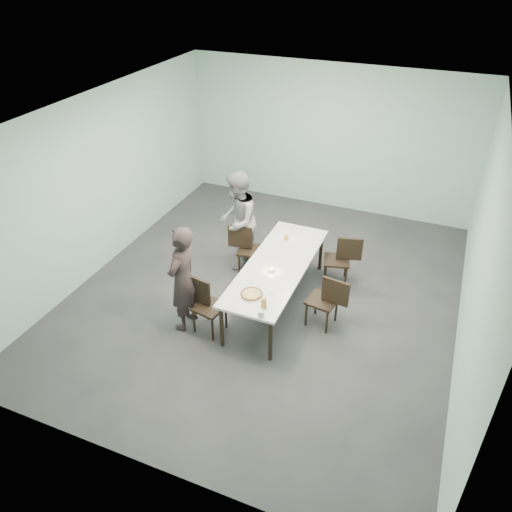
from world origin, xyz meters
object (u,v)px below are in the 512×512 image
at_px(diner_near, 183,279).
at_px(beer_glass, 264,303).
at_px(chair_near_left, 205,301).
at_px(amber_tumbler, 286,238).
at_px(chair_far_left, 246,246).
at_px(pizza, 251,294).
at_px(tealight, 271,270).
at_px(chair_near_right, 328,298).
at_px(side_plate, 272,288).
at_px(chair_far_right, 342,257).
at_px(table, 277,268).
at_px(water_tumbler, 261,314).
at_px(diner_far, 237,221).

height_order(diner_near, beer_glass, diner_near).
xyz_separation_m(chair_near_left, amber_tumbler, (0.65, 1.71, 0.29)).
distance_m(chair_far_left, diner_near, 1.73).
height_order(pizza, tealight, tealight).
bearing_deg(diner_near, chair_near_left, 98.15).
bearing_deg(chair_near_right, side_plate, 37.94).
height_order(chair_far_right, tealight, chair_far_right).
bearing_deg(diner_near, table, 133.68).
distance_m(chair_near_left, chair_near_right, 1.81).
bearing_deg(pizza, tealight, 85.59).
height_order(chair_near_left, water_tumbler, chair_near_left).
bearing_deg(water_tumbler, table, 100.63).
xyz_separation_m(side_plate, amber_tumbler, (-0.28, 1.36, 0.04)).
xyz_separation_m(chair_near_right, beer_glass, (-0.69, -0.84, 0.32)).
bearing_deg(tealight, chair_far_right, 55.36).
bearing_deg(chair_far_left, water_tumbler, -70.71).
distance_m(diner_far, amber_tumbler, 0.93).
bearing_deg(diner_far, tealight, 31.49).
distance_m(chair_far_right, beer_glass, 2.13).
relative_size(diner_near, water_tumbler, 18.73).
relative_size(diner_near, amber_tumbler, 21.07).
relative_size(chair_far_left, diner_far, 0.49).
height_order(chair_near_right, beer_glass, beer_glass).
bearing_deg(diner_near, side_plate, 108.61).
bearing_deg(beer_glass, chair_near_left, 174.90).
bearing_deg(chair_far_left, chair_near_right, -36.93).
bearing_deg(water_tumbler, chair_near_right, 57.89).
distance_m(chair_near_left, diner_far, 1.85).
bearing_deg(diner_far, chair_near_left, -4.58).
bearing_deg(chair_far_left, diner_near, -108.37).
xyz_separation_m(diner_near, amber_tumbler, (0.96, 1.75, -0.05)).
bearing_deg(tealight, diner_near, -143.44).
xyz_separation_m(diner_near, water_tumbler, (1.31, -0.24, -0.05)).
xyz_separation_m(table, chair_far_right, (0.80, 0.97, -0.19)).
xyz_separation_m(table, diner_near, (-1.08, -1.00, 0.15)).
bearing_deg(side_plate, table, 104.19).
bearing_deg(chair_near_right, chair_near_left, 33.76).
xyz_separation_m(chair_far_right, side_plate, (-0.65, -1.57, 0.25)).
height_order(chair_far_right, water_tumbler, chair_far_right).
bearing_deg(side_plate, chair_far_left, 126.83).
bearing_deg(beer_glass, chair_far_left, 120.24).
height_order(chair_near_left, chair_far_right, same).
bearing_deg(chair_near_left, water_tumbler, -5.91).
bearing_deg(chair_near_left, table, 61.08).
relative_size(table, chair_far_right, 2.99).
distance_m(diner_near, amber_tumbler, 2.00).
relative_size(chair_near_left, chair_far_right, 1.00).
bearing_deg(side_plate, diner_near, -162.35).
bearing_deg(water_tumbler, side_plate, 97.15).
distance_m(diner_near, pizza, 1.03).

